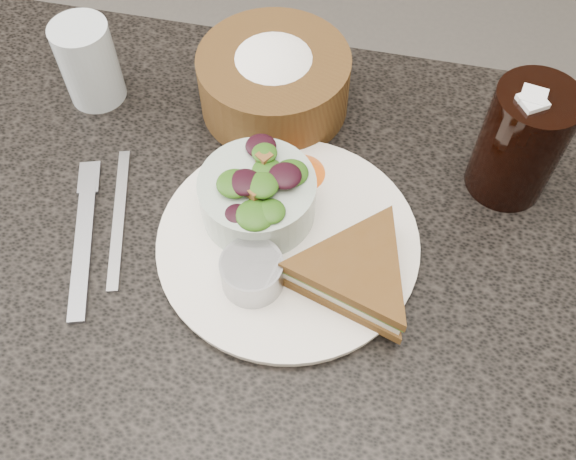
% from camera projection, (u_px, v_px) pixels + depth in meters
% --- Properties ---
extents(floor, '(6.00, 6.00, 0.00)m').
position_uv_depth(floor, '(278.00, 446.00, 1.31)').
color(floor, '#43413E').
rests_on(floor, ground).
extents(dining_table, '(1.00, 0.70, 0.75)m').
position_uv_depth(dining_table, '(275.00, 383.00, 1.00)').
color(dining_table, black).
rests_on(dining_table, floor).
extents(dinner_plate, '(0.28, 0.28, 0.01)m').
position_uv_depth(dinner_plate, '(288.00, 242.00, 0.69)').
color(dinner_plate, white).
rests_on(dinner_plate, dining_table).
extents(sandwich, '(0.20, 0.20, 0.04)m').
position_uv_depth(sandwich, '(357.00, 273.00, 0.64)').
color(sandwich, '#4E3418').
rests_on(sandwich, dinner_plate).
extents(salad_bowl, '(0.16, 0.16, 0.07)m').
position_uv_depth(salad_bowl, '(257.00, 192.00, 0.67)').
color(salad_bowl, '#A4BAAC').
rests_on(salad_bowl, dinner_plate).
extents(dressing_ramekin, '(0.08, 0.08, 0.04)m').
position_uv_depth(dressing_ramekin, '(252.00, 273.00, 0.64)').
color(dressing_ramekin, gray).
rests_on(dressing_ramekin, dinner_plate).
extents(orange_wedge, '(0.08, 0.08, 0.03)m').
position_uv_depth(orange_wedge, '(301.00, 167.00, 0.72)').
color(orange_wedge, orange).
rests_on(orange_wedge, dinner_plate).
extents(fork, '(0.07, 0.18, 0.00)m').
position_uv_depth(fork, '(83.00, 245.00, 0.69)').
color(fork, '#A0A5B1').
rests_on(fork, dining_table).
extents(knife, '(0.06, 0.18, 0.00)m').
position_uv_depth(knife, '(119.00, 217.00, 0.71)').
color(knife, '#A1A3A9').
rests_on(knife, dining_table).
extents(bread_basket, '(0.18, 0.18, 0.10)m').
position_uv_depth(bread_basket, '(274.00, 74.00, 0.76)').
color(bread_basket, brown).
rests_on(bread_basket, dining_table).
extents(cola_glass, '(0.09, 0.09, 0.15)m').
position_uv_depth(cola_glass, '(522.00, 139.00, 0.68)').
color(cola_glass, black).
rests_on(cola_glass, dining_table).
extents(water_glass, '(0.09, 0.09, 0.11)m').
position_uv_depth(water_glass, '(89.00, 63.00, 0.77)').
color(water_glass, silver).
rests_on(water_glass, dining_table).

